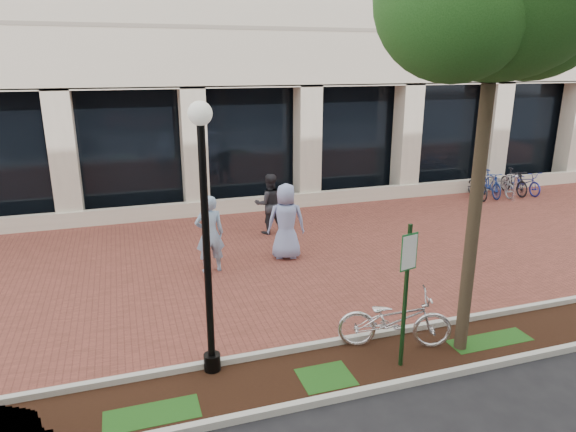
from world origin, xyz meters
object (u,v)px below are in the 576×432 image
object	(u,v)px
locked_bicycle	(395,320)
parking_sign	(407,279)
bike_rack_cluster	(502,184)
lamppost	(206,229)
bollard	(515,188)
pedestrian_left	(210,234)
pedestrian_mid	(269,204)
pedestrian_right	(286,222)

from	to	relation	value
locked_bicycle	parking_sign	bearing A→B (deg)	-177.29
locked_bicycle	bike_rack_cluster	bearing A→B (deg)	-27.95
lamppost	bollard	distance (m)	14.74
parking_sign	bike_rack_cluster	distance (m)	13.29
pedestrian_left	pedestrian_mid	size ratio (longest dim) A/B	1.06
bollard	bike_rack_cluster	world-z (taller)	bike_rack_cluster
locked_bicycle	bollard	bearing A→B (deg)	-30.43
pedestrian_left	pedestrian_mid	bearing A→B (deg)	-133.88
parking_sign	pedestrian_right	xyz separation A→B (m)	(-0.30, 5.42, -0.61)
locked_bicycle	pedestrian_left	size ratio (longest dim) A/B	1.05
pedestrian_right	pedestrian_left	bearing A→B (deg)	22.67
parking_sign	bike_rack_cluster	xyz separation A→B (m)	(9.64, 9.08, -1.13)
bollard	pedestrian_right	bearing A→B (deg)	-163.78
locked_bicycle	bollard	size ratio (longest dim) A/B	2.07
pedestrian_mid	pedestrian_left	bearing A→B (deg)	52.03
bollard	bike_rack_cluster	size ratio (longest dim) A/B	0.32
pedestrian_right	bike_rack_cluster	size ratio (longest dim) A/B	0.65
lamppost	bollard	bearing A→B (deg)	30.42
pedestrian_right	bike_rack_cluster	distance (m)	10.61
parking_sign	locked_bicycle	world-z (taller)	parking_sign
locked_bicycle	pedestrian_left	bearing A→B (deg)	49.53
parking_sign	bike_rack_cluster	size ratio (longest dim) A/B	0.83
bollard	lamppost	bearing A→B (deg)	-149.58
parking_sign	lamppost	size ratio (longest dim) A/B	0.57
lamppost	pedestrian_left	world-z (taller)	lamppost
parking_sign	pedestrian_mid	world-z (taller)	parking_sign
parking_sign	pedestrian_mid	distance (m)	7.56
lamppost	locked_bicycle	size ratio (longest dim) A/B	2.17
locked_bicycle	pedestrian_left	xyz separation A→B (m)	(-2.54, 4.51, 0.43)
parking_sign	pedestrian_right	bearing A→B (deg)	79.46
pedestrian_left	bike_rack_cluster	bearing A→B (deg)	-163.17
pedestrian_left	parking_sign	bearing A→B (deg)	113.11
locked_bicycle	pedestrian_left	distance (m)	5.19
bollard	locked_bicycle	bearing A→B (deg)	-140.60
pedestrian_right	bollard	world-z (taller)	pedestrian_right
pedestrian_left	pedestrian_right	bearing A→B (deg)	-173.16
pedestrian_right	parking_sign	bearing A→B (deg)	107.52
locked_bicycle	pedestrian_mid	bearing A→B (deg)	22.94
bike_rack_cluster	locked_bicycle	bearing A→B (deg)	-129.33
bollard	bike_rack_cluster	distance (m)	0.82
pedestrian_right	locked_bicycle	bearing A→B (deg)	110.19
bike_rack_cluster	lamppost	bearing A→B (deg)	-138.38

